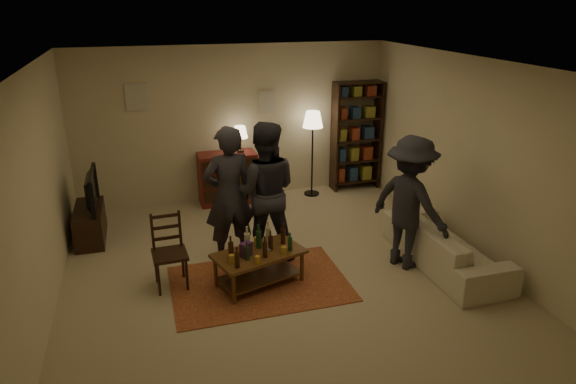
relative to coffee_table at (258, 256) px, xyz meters
name	(u,v)px	position (x,y,z in m)	size (l,w,h in m)	color
floor	(280,273)	(0.34, 0.19, -0.40)	(6.00, 6.00, 0.00)	#C6B793
room_shell	(195,99)	(-0.31, 3.17, 1.42)	(6.00, 6.00, 6.00)	beige
rug	(260,283)	(0.01, 0.00, -0.39)	(2.20, 1.50, 0.01)	maroon
coffee_table	(258,256)	(0.00, 0.00, 0.00)	(1.23, 0.90, 0.79)	brown
dining_chair	(169,248)	(-1.06, 0.32, 0.11)	(0.44, 0.44, 0.96)	black
tv_stand	(89,215)	(-2.11, 1.99, -0.01)	(0.40, 1.00, 1.06)	black
dresser	(228,177)	(0.14, 2.91, 0.08)	(1.00, 0.50, 1.36)	maroon
bookshelf	(356,135)	(2.58, 2.97, 0.64)	(0.90, 0.34, 2.02)	black
floor_lamp	(313,125)	(1.68, 2.84, 0.91)	(0.36, 0.36, 1.55)	black
sofa	(445,244)	(2.54, -0.21, -0.09)	(2.08, 0.81, 0.61)	beige
person_left	(229,196)	(-0.21, 0.75, 0.55)	(0.69, 0.45, 1.90)	#29272F
person_right	(264,191)	(0.27, 0.75, 0.56)	(0.93, 0.73, 1.92)	#27282F
person_by_sofa	(410,203)	(2.04, -0.05, 0.50)	(1.16, 0.67, 1.80)	#23232A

